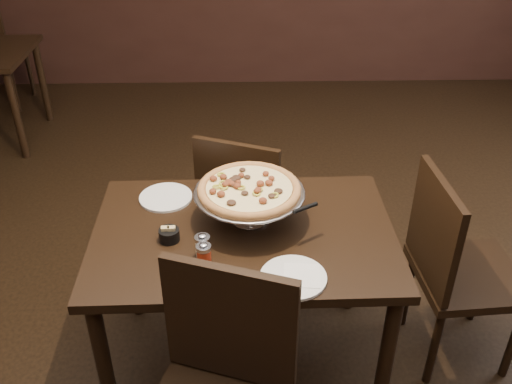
{
  "coord_description": "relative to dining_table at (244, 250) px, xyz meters",
  "views": [
    {
      "loc": [
        -0.07,
        -1.7,
        2.09
      ],
      "look_at": [
        -0.02,
        0.15,
        0.89
      ],
      "focal_mm": 40.0,
      "sensor_mm": 36.0,
      "label": 1
    }
  ],
  "objects": [
    {
      "name": "chair_side",
      "position": [
        0.9,
        0.05,
        -0.14
      ],
      "size": [
        0.47,
        0.47,
        0.93
      ],
      "rotation": [
        0.0,
        0.0,
        1.64
      ],
      "color": "black",
      "rests_on": "ground"
    },
    {
      "name": "napkin_stack",
      "position": [
        0.2,
        -0.28,
        0.1
      ],
      "size": [
        0.14,
        0.14,
        0.01
      ],
      "primitive_type": "cube",
      "rotation": [
        0.0,
        0.0,
        -0.09
      ],
      "color": "white",
      "rests_on": "dining_table"
    },
    {
      "name": "packet_caddy",
      "position": [
        -0.29,
        -0.05,
        0.12
      ],
      "size": [
        0.08,
        0.08,
        0.06
      ],
      "rotation": [
        0.0,
        0.0,
        0.11
      ],
      "color": "black",
      "rests_on": "dining_table"
    },
    {
      "name": "room",
      "position": [
        0.13,
        -0.07,
        0.76
      ],
      "size": [
        6.04,
        7.04,
        2.84
      ],
      "color": "black",
      "rests_on": "ground"
    },
    {
      "name": "parmesan_shaker",
      "position": [
        -0.15,
        -0.15,
        0.15
      ],
      "size": [
        0.06,
        0.06,
        0.1
      ],
      "color": "beige",
      "rests_on": "dining_table"
    },
    {
      "name": "plate_left",
      "position": [
        -0.33,
        0.24,
        0.1
      ],
      "size": [
        0.23,
        0.23,
        0.01
      ],
      "primitive_type": "cylinder",
      "color": "white",
      "rests_on": "dining_table"
    },
    {
      "name": "pizza_stand",
      "position": [
        0.02,
        0.07,
        0.25
      ],
      "size": [
        0.44,
        0.44,
        0.18
      ],
      "color": "silver",
      "rests_on": "dining_table"
    },
    {
      "name": "serving_spatula",
      "position": [
        0.23,
        -0.06,
        0.24
      ],
      "size": [
        0.14,
        0.14,
        0.02
      ],
      "rotation": [
        0.0,
        0.0,
        -1.0
      ],
      "color": "silver",
      "rests_on": "pizza_stand"
    },
    {
      "name": "dining_table",
      "position": [
        0.0,
        0.0,
        0.0
      ],
      "size": [
        1.2,
        0.81,
        0.74
      ],
      "rotation": [
        0.0,
        0.0,
        0.01
      ],
      "color": "black",
      "rests_on": "ground"
    },
    {
      "name": "chair_far",
      "position": [
        0.01,
        0.56,
        -0.16
      ],
      "size": [
        0.54,
        0.54,
        0.89
      ],
      "rotation": [
        0.0,
        0.0,
        2.78
      ],
      "color": "black",
      "rests_on": "ground"
    },
    {
      "name": "plate_near",
      "position": [
        0.17,
        -0.28,
        0.1
      ],
      "size": [
        0.24,
        0.24,
        0.01
      ],
      "primitive_type": "cylinder",
      "color": "white",
      "rests_on": "dining_table"
    },
    {
      "name": "pepper_flake_shaker",
      "position": [
        -0.14,
        -0.2,
        0.14
      ],
      "size": [
        0.06,
        0.06,
        0.1
      ],
      "color": "maroon",
      "rests_on": "dining_table"
    }
  ]
}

